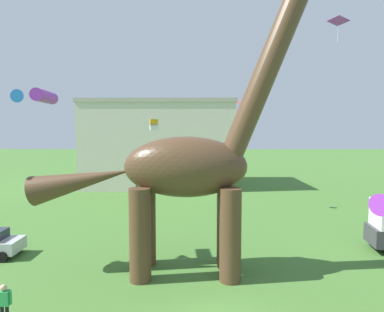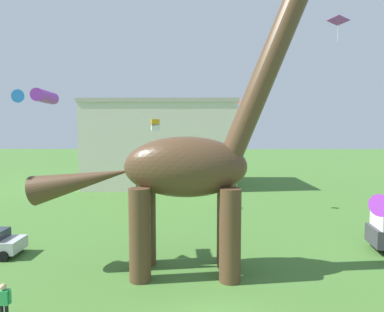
{
  "view_description": "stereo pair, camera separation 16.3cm",
  "coord_description": "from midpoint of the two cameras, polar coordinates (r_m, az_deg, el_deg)",
  "views": [
    {
      "loc": [
        -0.83,
        -11.77,
        7.48
      ],
      "look_at": [
        -0.99,
        6.32,
        6.08
      ],
      "focal_mm": 31.8,
      "sensor_mm": 36.0,
      "label": 1
    },
    {
      "loc": [
        -0.67,
        -11.77,
        7.48
      ],
      "look_at": [
        -0.99,
        6.32,
        6.08
      ],
      "focal_mm": 31.8,
      "sensor_mm": 36.0,
      "label": 2
    }
  ],
  "objects": [
    {
      "name": "person_vendor_side",
      "position": [
        15.83,
        -28.76,
        -20.39
      ],
      "size": [
        0.6,
        0.27,
        1.62
      ],
      "rotation": [
        0.0,
        0.0,
        6.16
      ],
      "color": "black",
      "rests_on": "ground_plane"
    },
    {
      "name": "background_building_block",
      "position": [
        46.37,
        -4.88,
        2.12
      ],
      "size": [
        19.43,
        11.78,
        11.25
      ],
      "color": "beige",
      "rests_on": "ground_plane"
    },
    {
      "name": "kite_mid_right",
      "position": [
        31.26,
        8.45,
        8.86
      ],
      "size": [
        0.76,
        0.7,
        0.79
      ],
      "color": "red"
    },
    {
      "name": "kite_far_left",
      "position": [
        16.92,
        23.57,
        20.1
      ],
      "size": [
        0.81,
        0.94,
        1.01
      ],
      "color": "purple"
    },
    {
      "name": "kite_mid_center",
      "position": [
        31.16,
        -6.04,
        5.22
      ],
      "size": [
        0.85,
        0.85,
        1.01
      ],
      "color": "orange"
    },
    {
      "name": "kite_far_right",
      "position": [
        20.25,
        -23.94,
        9.09
      ],
      "size": [
        2.11,
        2.43,
        0.7
      ],
      "color": "purple"
    },
    {
      "name": "dinosaur_sculpture",
      "position": [
        17.47,
        -1.08,
        -1.84
      ],
      "size": [
        14.75,
        3.12,
        15.42
      ],
      "rotation": [
        0.0,
        0.0,
        -0.0
      ],
      "color": "#513823",
      "rests_on": "ground_plane"
    }
  ]
}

